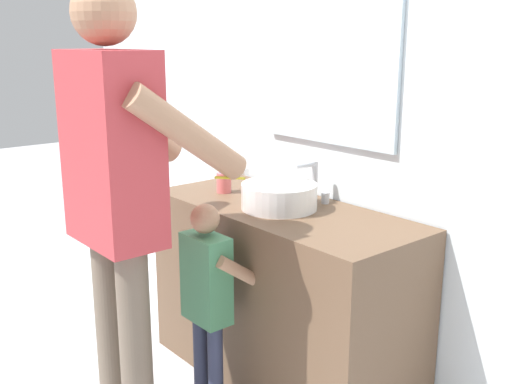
% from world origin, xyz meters
% --- Properties ---
extents(back_wall, '(4.40, 0.10, 2.70)m').
position_xyz_m(back_wall, '(0.00, 0.62, 1.35)').
color(back_wall, silver).
rests_on(back_wall, ground).
extents(vanity_cabinet, '(1.28, 0.54, 0.82)m').
position_xyz_m(vanity_cabinet, '(0.00, 0.30, 0.41)').
color(vanity_cabinet, brown).
rests_on(vanity_cabinet, ground).
extents(sink_basin, '(0.33, 0.33, 0.11)m').
position_xyz_m(sink_basin, '(0.00, 0.28, 0.88)').
color(sink_basin, silver).
rests_on(sink_basin, vanity_cabinet).
extents(faucet, '(0.18, 0.14, 0.18)m').
position_xyz_m(faucet, '(0.00, 0.48, 0.90)').
color(faucet, '#B7BABF').
rests_on(faucet, vanity_cabinet).
extents(toothbrush_cup, '(0.07, 0.07, 0.21)m').
position_xyz_m(toothbrush_cup, '(-0.38, 0.27, 0.87)').
color(toothbrush_cup, '#D86666').
rests_on(toothbrush_cup, vanity_cabinet).
extents(child_toddler, '(0.28, 0.28, 0.91)m').
position_xyz_m(child_toddler, '(0.00, -0.10, 0.54)').
color(child_toddler, '#2D334C').
rests_on(child_toddler, ground).
extents(adult_parent, '(0.54, 0.56, 1.73)m').
position_xyz_m(adult_parent, '(-0.11, -0.42, 1.04)').
color(adult_parent, '#6B5B4C').
rests_on(adult_parent, ground).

